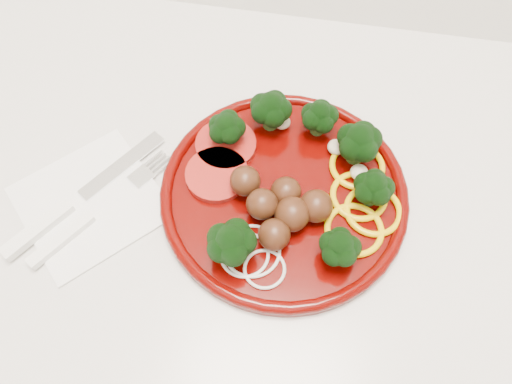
% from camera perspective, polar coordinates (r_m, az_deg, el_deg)
% --- Properties ---
extents(counter, '(2.40, 0.60, 0.90)m').
position_cam_1_polar(counter, '(1.01, -10.06, -11.40)').
color(counter, beige).
rests_on(counter, ground).
extents(plate, '(0.28, 0.28, 0.06)m').
position_cam_1_polar(plate, '(0.55, 3.85, 0.62)').
color(plate, '#410301').
rests_on(plate, counter).
extents(napkin, '(0.20, 0.20, 0.00)m').
position_cam_1_polar(napkin, '(0.59, -18.40, -1.10)').
color(napkin, white).
rests_on(napkin, counter).
extents(knife, '(0.13, 0.19, 0.01)m').
position_cam_1_polar(knife, '(0.59, -20.91, -1.72)').
color(knife, silver).
rests_on(knife, napkin).
extents(fork, '(0.12, 0.17, 0.01)m').
position_cam_1_polar(fork, '(0.58, -19.60, -3.66)').
color(fork, white).
rests_on(fork, napkin).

